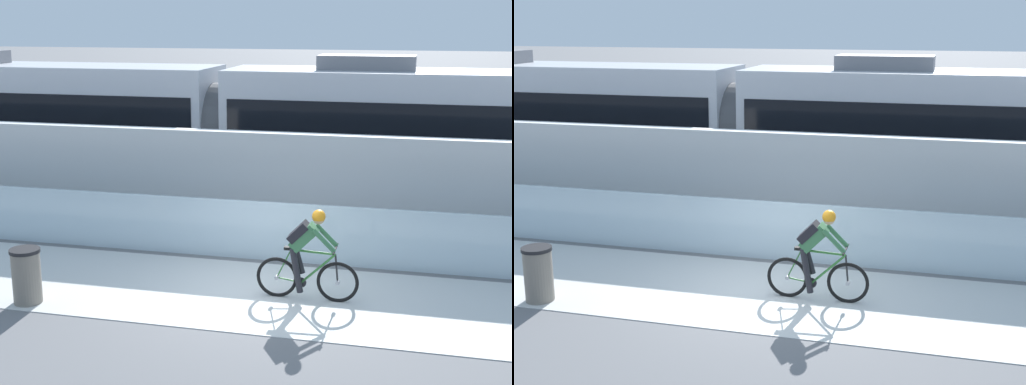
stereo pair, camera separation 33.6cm
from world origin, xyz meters
The scene contains 9 objects.
ground_plane centered at (0.00, 0.00, 0.00)m, with size 200.00×200.00×0.00m, color slate.
bike_path_deck centered at (0.00, 0.00, 0.01)m, with size 32.00×3.20×0.01m, color silver.
glass_parapet centered at (0.00, 1.85, 0.60)m, with size 32.00×0.05×1.20m, color silver.
concrete_barrier_wall centered at (0.00, 3.65, 1.14)m, with size 32.00×0.36×2.29m, color silver.
tram_rail_near centered at (0.00, 6.13, 0.00)m, with size 32.00×0.08×0.01m, color #595654.
tram_rail_far centered at (0.00, 7.57, 0.00)m, with size 32.00×0.08×0.01m, color #595654.
tram centered at (-2.63, 6.85, 1.89)m, with size 22.56×2.54×3.81m.
cyclist_on_bike centered at (0.83, 0.00, 0.80)m, with size 1.77×0.58×1.61m.
trash_bin centered at (-3.73, -1.25, 0.48)m, with size 0.51×0.51×0.96m.
Camera 1 is at (2.66, -11.31, 4.70)m, focal length 49.85 mm.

